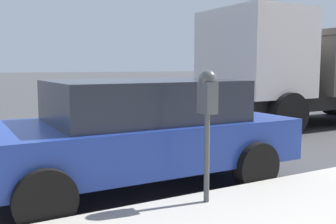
{
  "coord_description": "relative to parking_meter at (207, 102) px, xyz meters",
  "views": [
    {
      "loc": [
        -5.92,
        1.85,
        1.62
      ],
      "look_at": [
        -2.12,
        -0.28,
        1.12
      ],
      "focal_mm": 42.0,
      "sensor_mm": 36.0,
      "label": 1
    }
  ],
  "objects": [
    {
      "name": "ground_plane",
      "position": [
        2.5,
        0.54,
        -1.25
      ],
      "size": [
        220.0,
        220.0,
        0.0
      ],
      "primitive_type": "plane",
      "color": "#424244"
    },
    {
      "name": "parking_meter",
      "position": [
        0.0,
        0.0,
        0.0
      ],
      "size": [
        0.21,
        0.19,
        1.44
      ],
      "color": "#4C5156",
      "rests_on": "sidewalk"
    },
    {
      "name": "car_blue",
      "position": [
        1.39,
        0.21,
        -0.49
      ],
      "size": [
        2.15,
        4.39,
        1.44
      ],
      "rotation": [
        0.0,
        0.0,
        -0.01
      ],
      "color": "navy",
      "rests_on": "ground_plane"
    },
    {
      "name": "dump_truck",
      "position": [
        4.24,
        -6.64,
        0.33
      ],
      "size": [
        2.74,
        6.69,
        3.03
      ],
      "rotation": [
        0.0,
        0.0,
        -0.0
      ],
      "color": "black",
      "rests_on": "ground_plane"
    }
  ]
}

